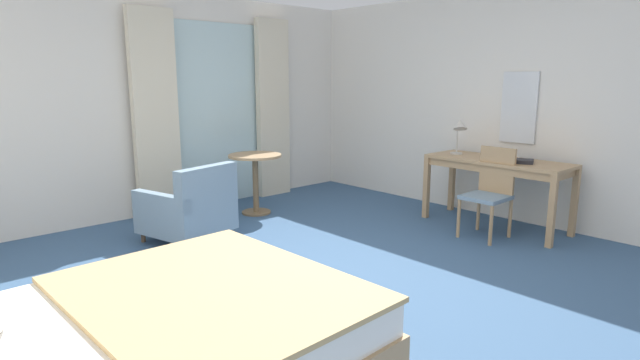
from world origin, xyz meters
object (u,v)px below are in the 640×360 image
Objects in this scene: desk_lamp at (460,128)px; armchair_by_window at (190,210)px; desk_chair at (490,189)px; round_cafe_table at (255,170)px; writing_desk at (498,167)px; closed_book at (521,161)px; bed at (144,354)px.

desk_lamp reaches higher than armchair_by_window.
desk_chair is 2.06× the size of desk_lamp.
round_cafe_table is at bearing 117.92° from desk_chair.
armchair_by_window is at bearing 146.31° from writing_desk.
armchair_by_window is (-2.74, 1.83, -0.35)m from writing_desk.
writing_desk is 2.79m from round_cafe_table.
round_cafe_table is (1.11, 0.43, 0.21)m from armchair_by_window.
desk_lamp is 0.50× the size of armchair_by_window.
desk_lamp is 0.76m from closed_book.
desk_lamp is (0.24, 0.55, 0.57)m from desk_chair.
bed is at bearing -174.77° from writing_desk.
desk_chair is at bearing -62.08° from round_cafe_table.
bed is at bearing -134.15° from round_cafe_table.
closed_book is (0.31, -0.15, 0.27)m from desk_chair.
writing_desk is at bearing -33.69° from armchair_by_window.
desk_lamp reaches higher than closed_book.
armchair_by_window is at bearing 140.54° from desk_chair.
desk_chair is at bearing -113.61° from desk_lamp.
bed reaches higher than desk_chair.
writing_desk is 3.31m from armchair_by_window.
round_cafe_table is (-1.26, 2.39, 0.03)m from desk_chair.
closed_book reaches higher than round_cafe_table.
round_cafe_table is (2.56, 2.64, 0.27)m from bed.
desk_lamp is at bearing -50.71° from round_cafe_table.
writing_desk is 0.31m from closed_book.
writing_desk is at bearing 57.40° from closed_book.
desk_lamp is 0.62× the size of round_cafe_table.
desk_chair is at bearing 132.01° from closed_book.
writing_desk is 2.11× the size of round_cafe_table.
armchair_by_window reaches higher than round_cafe_table.
round_cafe_table is (-1.50, 1.84, -0.54)m from desk_lamp.
closed_book is at bearing -58.19° from round_cafe_table.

